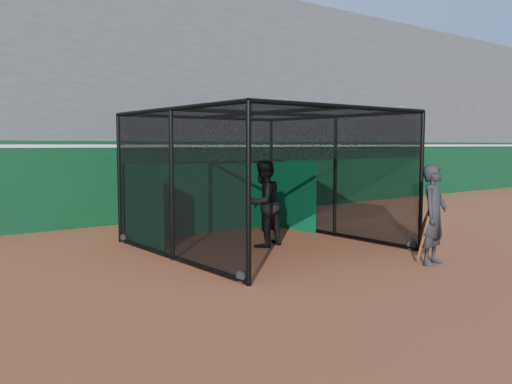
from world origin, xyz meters
TOP-DOWN VIEW (x-y plane):
  - ground at (0.00, 0.00)m, footprint 120.00×120.00m
  - outfield_wall at (0.00, 8.50)m, footprint 50.00×0.50m
  - grandstand at (0.00, 12.27)m, footprint 50.00×7.85m
  - batting_cage at (1.05, 2.91)m, footprint 4.88×5.35m
  - batter at (1.09, 2.92)m, footprint 1.15×0.99m
  - on_deck_player at (2.57, -0.66)m, footprint 0.83×0.65m

SIDE VIEW (x-z plane):
  - ground at x=0.00m, z-range 0.00..0.00m
  - on_deck_player at x=2.57m, z-range 0.00..2.00m
  - batter at x=1.09m, z-range 0.00..2.04m
  - outfield_wall at x=0.00m, z-range 0.04..2.54m
  - batting_cage at x=1.05m, z-range 0.00..3.11m
  - grandstand at x=0.00m, z-range 0.00..8.95m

